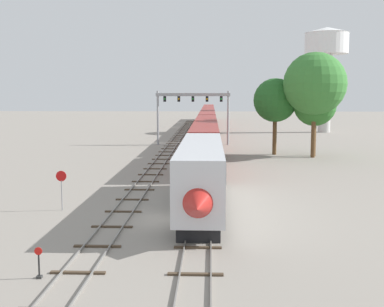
# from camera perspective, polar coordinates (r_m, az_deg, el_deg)

# --- Properties ---
(ground_plane) EXTENTS (400.00, 400.00, 0.00)m
(ground_plane) POSITION_cam_1_polar(r_m,az_deg,el_deg) (33.15, -2.54, -7.67)
(ground_plane) COLOR gray
(track_main) EXTENTS (2.60, 200.00, 0.16)m
(track_main) POSITION_cam_1_polar(r_m,az_deg,el_deg) (92.34, 1.76, 1.80)
(track_main) COLOR slate
(track_main) RESTS_ON ground
(track_near) EXTENTS (2.60, 160.00, 0.16)m
(track_near) POSITION_cam_1_polar(r_m,az_deg,el_deg) (72.70, -2.70, 0.39)
(track_near) COLOR slate
(track_near) RESTS_ON ground
(passenger_train) EXTENTS (3.04, 137.17, 4.80)m
(passenger_train) POSITION_cam_1_polar(r_m,az_deg,el_deg) (94.39, 1.77, 3.46)
(passenger_train) COLOR silver
(passenger_train) RESTS_ON ground
(signal_gantry) EXTENTS (12.10, 0.49, 8.77)m
(signal_gantry) POSITION_cam_1_polar(r_m,az_deg,el_deg) (80.63, 0.11, 5.57)
(signal_gantry) COLOR #999BA0
(signal_gantry) RESTS_ON ground
(water_tower) EXTENTS (9.31, 9.31, 22.34)m
(water_tower) POSITION_cam_1_polar(r_m,az_deg,el_deg) (110.99, 15.26, 11.38)
(water_tower) COLOR beige
(water_tower) RESTS_ON ground
(switch_stand) EXTENTS (0.36, 0.24, 1.46)m
(switch_stand) POSITION_cam_1_polar(r_m,az_deg,el_deg) (24.02, -17.26, -12.44)
(switch_stand) COLOR black
(switch_stand) RESTS_ON ground
(stop_sign) EXTENTS (0.76, 0.08, 2.88)m
(stop_sign) POSITION_cam_1_polar(r_m,az_deg,el_deg) (36.59, -14.85, -3.50)
(stop_sign) COLOR gray
(stop_sign) RESTS_ON ground
(trackside_tree_left) EXTENTS (8.16, 8.16, 13.69)m
(trackside_tree_left) POSITION_cam_1_polar(r_m,az_deg,el_deg) (66.30, 14.00, 7.80)
(trackside_tree_left) COLOR brown
(trackside_tree_left) RESTS_ON ground
(trackside_tree_mid) EXTENTS (5.67, 5.67, 9.71)m
(trackside_tree_mid) POSITION_cam_1_polar(r_m,az_deg,el_deg) (67.87, 14.01, 5.46)
(trackside_tree_mid) COLOR brown
(trackside_tree_mid) RESTS_ON ground
(trackside_tree_right) EXTENTS (5.95, 5.95, 10.43)m
(trackside_tree_right) POSITION_cam_1_polar(r_m,az_deg,el_deg) (68.43, 9.60, 6.06)
(trackside_tree_right) COLOR brown
(trackside_tree_right) RESTS_ON ground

